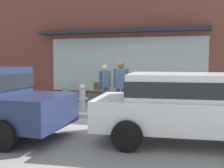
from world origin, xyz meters
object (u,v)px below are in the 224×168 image
object	(u,v)px
fire_hydrant	(82,98)
potted_plant_window_center	(67,95)
pedestrian_with_handbag	(104,84)
parked_car_white	(189,103)
pedestrian_passerby	(121,83)
potted_plant_by_entrance	(155,98)
potted_plant_trailing_edge	(106,91)

from	to	relation	value
fire_hydrant	potted_plant_window_center	xyz separation A→B (m)	(-1.35, 1.60, -0.13)
pedestrian_with_handbag	parked_car_white	world-z (taller)	pedestrian_with_handbag
pedestrian_with_handbag	potted_plant_window_center	world-z (taller)	pedestrian_with_handbag
fire_hydrant	parked_car_white	distance (m)	4.61
pedestrian_with_handbag	pedestrian_passerby	world-z (taller)	pedestrian_passerby
fire_hydrant	potted_plant_by_entrance	bearing A→B (deg)	31.51
potted_plant_by_entrance	pedestrian_passerby	bearing A→B (deg)	-118.22
pedestrian_with_handbag	parked_car_white	xyz separation A→B (m)	(2.98, -3.40, -0.08)
potted_plant_trailing_edge	fire_hydrant	bearing A→B (deg)	-104.52
potted_plant_window_center	pedestrian_with_handbag	bearing A→B (deg)	-27.60
pedestrian_passerby	fire_hydrant	bearing A→B (deg)	-24.12
pedestrian_with_handbag	pedestrian_passerby	bearing A→B (deg)	103.16
parked_car_white	potted_plant_trailing_edge	distance (m)	5.44
potted_plant_trailing_edge	potted_plant_by_entrance	bearing A→B (deg)	-2.62
pedestrian_passerby	parked_car_white	distance (m)	3.37
potted_plant_window_center	potted_plant_by_entrance	size ratio (longest dim) A/B	0.96
pedestrian_passerby	potted_plant_by_entrance	xyz separation A→B (m)	(0.92, 1.72, -0.67)
potted_plant_window_center	potted_plant_by_entrance	bearing A→B (deg)	-2.20
potted_plant_by_entrance	pedestrian_with_handbag	bearing A→B (deg)	-152.88
pedestrian_passerby	potted_plant_window_center	xyz separation A→B (m)	(-2.81, 1.86, -0.69)
potted_plant_window_center	potted_plant_trailing_edge	world-z (taller)	potted_plant_trailing_edge
potted_plant_window_center	potted_plant_trailing_edge	distance (m)	1.77
fire_hydrant	pedestrian_passerby	bearing A→B (deg)	-10.22
fire_hydrant	potted_plant_trailing_edge	distance (m)	1.60
fire_hydrant	potted_plant_by_entrance	xyz separation A→B (m)	(2.37, 1.45, -0.10)
potted_plant_by_entrance	potted_plant_window_center	bearing A→B (deg)	177.80
parked_car_white	potted_plant_trailing_edge	size ratio (longest dim) A/B	3.81
fire_hydrant	pedestrian_with_handbag	bearing A→B (deg)	41.77
fire_hydrant	parked_car_white	xyz separation A→B (m)	(3.61, -2.84, 0.38)
potted_plant_by_entrance	fire_hydrant	bearing A→B (deg)	-148.49
fire_hydrant	potted_plant_window_center	bearing A→B (deg)	130.30
parked_car_white	potted_plant_trailing_edge	bearing A→B (deg)	121.99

